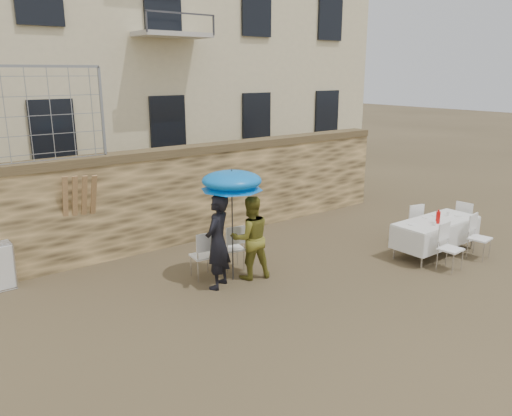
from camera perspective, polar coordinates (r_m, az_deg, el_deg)
ground at (r=8.20m, az=7.30°, el=-13.24°), size 80.00×80.00×0.00m
stone_wall at (r=11.64m, az=-9.97°, el=1.16°), size 13.00×0.50×2.20m
chain_link_fence at (r=10.32m, az=-25.61°, el=9.39°), size 3.20×0.06×1.80m
man_suit at (r=9.18m, az=-4.41°, el=-3.86°), size 0.78×0.71×1.79m
woman_dress at (r=9.61m, az=-0.64°, el=-3.39°), size 0.94×0.82×1.64m
umbrella at (r=9.20m, az=-2.78°, el=2.76°), size 1.16×1.16×2.02m
couple_chair_left at (r=9.76m, az=-6.12°, el=-5.29°), size 0.54×0.54×0.96m
couple_chair_right at (r=10.11m, az=-2.73°, el=-4.47°), size 0.57×0.57×0.96m
banquet_table at (r=11.58m, az=19.93°, el=-1.51°), size 2.10×0.85×0.78m
soda_bottle at (r=11.30m, az=20.09°, el=-1.02°), size 0.09×0.09×0.26m
table_chair_front_left at (r=10.80m, az=21.38°, el=-4.25°), size 0.50×0.50×0.96m
table_chair_front_right at (r=11.71m, az=24.22°, el=-3.06°), size 0.54×0.54×0.96m
table_chair_back at (r=12.24m, az=17.23°, el=-1.62°), size 0.59×0.59×0.96m
table_chair_side at (r=12.86m, az=22.89°, el=-1.35°), size 0.52×0.52×0.96m
wood_planks at (r=10.72m, az=-19.37°, el=-1.27°), size 0.70×0.20×2.00m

